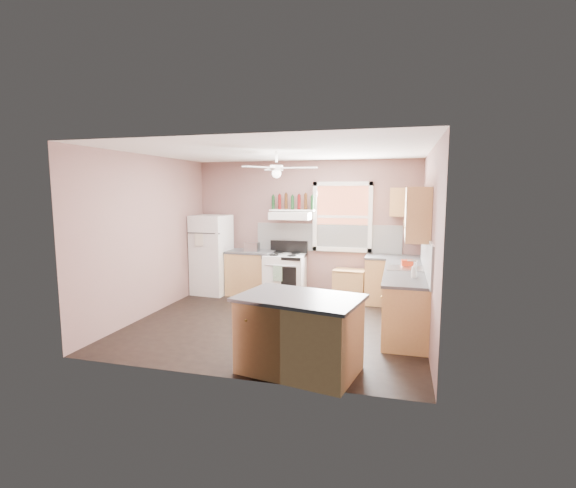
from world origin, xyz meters
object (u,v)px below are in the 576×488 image
(island, at_px, (299,335))
(cart, at_px, (349,285))
(toaster, at_px, (252,247))
(refrigerator, at_px, (212,255))
(stove, at_px, (285,276))

(island, bearing_deg, cart, 97.98)
(toaster, bearing_deg, island, -58.35)
(refrigerator, distance_m, stove, 1.59)
(toaster, relative_size, stove, 0.33)
(cart, bearing_deg, toaster, -171.06)
(refrigerator, bearing_deg, stove, 6.40)
(toaster, bearing_deg, cart, 7.38)
(stove, height_order, cart, stove)
(refrigerator, distance_m, cart, 2.85)
(stove, distance_m, cart, 1.27)
(refrigerator, height_order, toaster, refrigerator)
(cart, bearing_deg, stove, -170.08)
(toaster, bearing_deg, refrigerator, -175.22)
(refrigerator, xyz_separation_m, stove, (1.54, 0.06, -0.37))
(toaster, height_order, cart, toaster)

